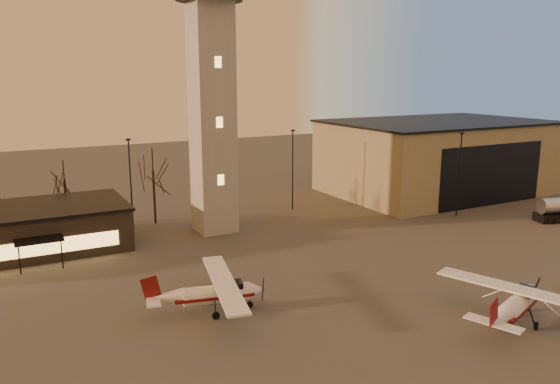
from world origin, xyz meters
name	(u,v)px	position (x,y,z in m)	size (l,w,h in m)	color
ground	(391,349)	(0.00, 0.00, 0.00)	(220.00, 220.00, 0.00)	#403E3B
control_tower	(211,79)	(0.00, 30.00, 16.33)	(6.80, 6.80, 32.60)	#97958F
hangar	(437,156)	(36.00, 33.98, 5.15)	(30.60, 20.60, 10.30)	#9A8C64
light_poles	(215,180)	(0.50, 31.00, 5.41)	(58.50, 12.25, 10.14)	black
tree_row	(68,175)	(-13.70, 39.16, 5.94)	(37.20, 9.20, 8.80)	black
cessna_front	(519,307)	(10.21, -1.10, 1.12)	(9.59, 11.69, 3.29)	white
cessna_rear	(219,297)	(-7.42, 10.31, 1.09)	(9.24, 11.60, 3.19)	white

